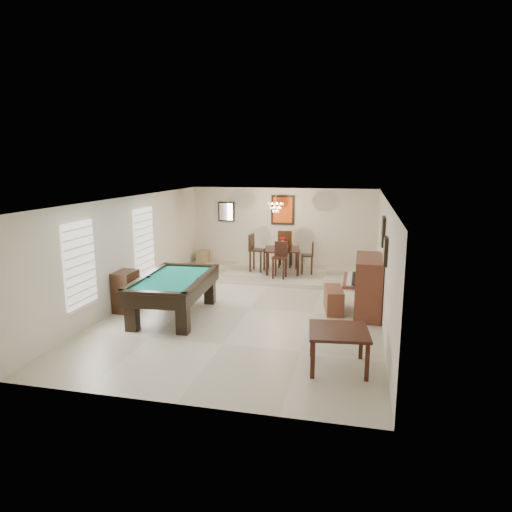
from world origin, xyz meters
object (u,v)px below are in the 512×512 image
at_px(upright_piano, 361,285).
at_px(piano_bench, 334,300).
at_px(dining_chair_south, 280,260).
at_px(square_table, 338,349).
at_px(corner_bench, 203,256).
at_px(chandelier, 276,204).
at_px(dining_table, 282,258).
at_px(pool_table, 174,297).
at_px(dining_chair_east, 307,258).
at_px(dining_chair_north, 285,248).
at_px(dining_chair_west, 257,253).
at_px(apothecary_chest, 126,291).
at_px(flower_vase, 283,241).

height_order(upright_piano, piano_bench, upright_piano).
bearing_deg(dining_chair_south, square_table, -66.02).
xyz_separation_m(square_table, corner_bench, (-4.81, 6.87, -0.02)).
xyz_separation_m(piano_bench, chandelier, (-1.93, 2.97, 1.93)).
xyz_separation_m(square_table, dining_table, (-1.99, 6.07, 0.21)).
bearing_deg(piano_bench, pool_table, -162.08).
relative_size(dining_chair_east, chandelier, 1.60).
bearing_deg(dining_chair_north, piano_bench, 111.85).
height_order(piano_bench, dining_chair_west, dining_chair_west).
distance_m(apothecary_chest, dining_chair_east, 5.55).
height_order(pool_table, dining_chair_west, dining_chair_west).
height_order(piano_bench, dining_chair_east, dining_chair_east).
bearing_deg(square_table, piano_bench, 94.84).
xyz_separation_m(square_table, piano_bench, (-0.26, 3.02, -0.06)).
bearing_deg(upright_piano, dining_table, 127.32).
bearing_deg(dining_chair_west, apothecary_chest, 158.05).
xyz_separation_m(upright_piano, piano_bench, (-0.60, 0.01, -0.39)).
bearing_deg(flower_vase, upright_piano, -52.68).
relative_size(upright_piano, apothecary_chest, 1.67).
bearing_deg(flower_vase, dining_chair_west, -178.15).
distance_m(piano_bench, chandelier, 4.03).
bearing_deg(dining_chair_west, pool_table, 173.22).
distance_m(dining_chair_east, corner_bench, 3.67).
bearing_deg(corner_bench, apothecary_chest, -91.78).
height_order(pool_table, corner_bench, pool_table).
distance_m(dining_chair_north, dining_chair_west, 1.08).
bearing_deg(corner_bench, chandelier, -18.77).
distance_m(pool_table, square_table, 4.18).
xyz_separation_m(dining_table, dining_chair_east, (0.75, 0.01, 0.05)).
distance_m(upright_piano, piano_bench, 0.72).
bearing_deg(flower_vase, chandelier, -156.08).
relative_size(upright_piano, piano_bench, 1.61).
bearing_deg(dining_chair_west, dining_chair_east, -82.38).
distance_m(square_table, dining_chair_south, 5.71).
bearing_deg(apothecary_chest, flower_vase, 54.11).
relative_size(upright_piano, dining_table, 1.53).
bearing_deg(corner_bench, dining_chair_west, -21.96).
bearing_deg(dining_table, corner_bench, 164.17).
relative_size(dining_chair_south, dining_chair_east, 1.08).
relative_size(square_table, piano_bench, 0.99).
height_order(dining_table, flower_vase, flower_vase).
xyz_separation_m(flower_vase, dining_chair_west, (-0.78, -0.03, -0.41)).
bearing_deg(square_table, dining_table, 108.11).
distance_m(upright_piano, chandelier, 4.20).
relative_size(piano_bench, dining_chair_south, 0.95).
height_order(upright_piano, apothecary_chest, upright_piano).
height_order(dining_chair_east, corner_bench, dining_chair_east).
distance_m(piano_bench, corner_bench, 5.96).
bearing_deg(chandelier, dining_table, 23.92).
relative_size(apothecary_chest, flower_vase, 3.93).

